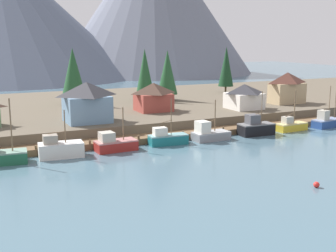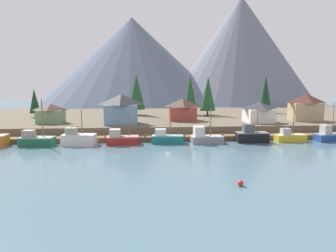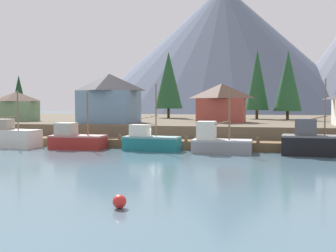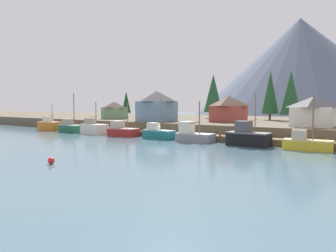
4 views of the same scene
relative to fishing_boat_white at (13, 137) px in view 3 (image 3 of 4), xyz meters
name	(u,v)px [view 3 (image 3 of 4)]	position (x,y,z in m)	size (l,w,h in m)	color
ground_plane	(188,140)	(16.96, 21.90, -1.74)	(400.00, 400.00, 1.00)	#476675
dock	(157,143)	(16.96, 3.89, -0.74)	(80.00, 4.00, 1.60)	brown
shoreline_bank	(201,125)	(16.96, 33.90, 0.01)	(400.00, 56.00, 2.50)	brown
mountain_west_peak	(223,50)	(5.03, 153.70, 27.87)	(126.54, 126.54, 58.23)	slate
fishing_boat_white	(13,137)	(0.00, 0.00, 0.00)	(6.50, 3.52, 6.88)	silver
fishing_boat_red	(76,139)	(8.25, 0.19, -0.15)	(6.36, 3.11, 6.61)	maroon
fishing_boat_teal	(150,141)	(17.21, 0.40, -0.20)	(6.42, 2.79, 7.45)	#196B70
fishing_boat_grey	(218,142)	(24.91, 0.15, -0.09)	(6.35, 3.17, 6.83)	gray
fishing_boat_black	(313,142)	(34.51, 0.17, 0.10)	(6.39, 3.17, 7.78)	black
house_blue	(109,98)	(7.47, 12.40, 4.85)	(7.78, 7.03, 7.02)	#6689A8
house_red	(221,102)	(22.75, 18.44, 4.18)	(7.02, 5.85, 5.71)	#9E4238
house_green	(16,106)	(-9.67, 15.42, 3.63)	(6.38, 4.25, 4.65)	#6B8E66
conifer_near_left	(169,80)	(10.49, 34.52, 8.40)	(5.30, 5.30, 12.50)	#4C3823
conifer_near_right	(288,81)	(32.32, 31.99, 7.88)	(4.80, 4.80, 11.80)	#4C3823
conifer_mid_left	(257,80)	(27.06, 33.28, 8.15)	(4.18, 4.18, 12.21)	#4C3823
conifer_mid_right	(19,93)	(-18.09, 29.03, 5.99)	(2.97, 2.97, 8.22)	#4C3823
channel_buoy	(120,202)	(23.63, -25.95, -0.89)	(0.70, 0.70, 0.70)	red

